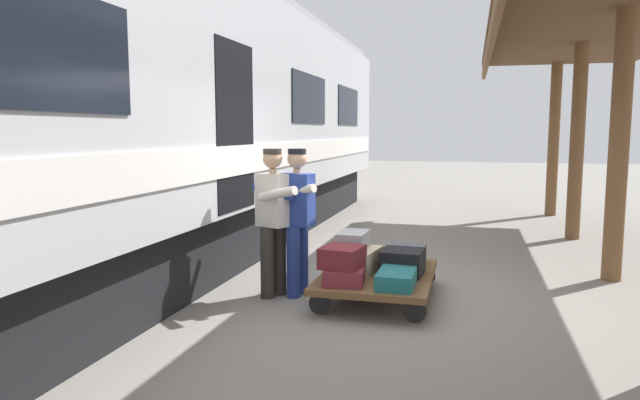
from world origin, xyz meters
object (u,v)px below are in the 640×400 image
(suitcase_slate_roller, at_px, (407,256))
(suitcase_gray_aluminum, at_px, (353,240))
(porter_by_door, at_px, (274,217))
(suitcase_navy_fabric, at_px, (362,255))
(suitcase_black_hardshell, at_px, (402,262))
(suitcase_teal_softside, at_px, (397,278))
(suitcase_maroon_trunk, at_px, (342,257))
(suitcase_burgundy_valise, at_px, (345,274))
(train_car, at_px, (125,118))
(suitcase_cream_canvas, at_px, (354,260))
(luggage_cart, at_px, (378,277))
(porter_in_overalls, at_px, (296,216))

(suitcase_slate_roller, relative_size, suitcase_gray_aluminum, 0.95)
(porter_by_door, bearing_deg, suitcase_navy_fabric, -141.69)
(suitcase_black_hardshell, bearing_deg, suitcase_teal_softside, 90.00)
(suitcase_maroon_trunk, bearing_deg, suitcase_burgundy_valise, -141.63)
(train_car, relative_size, suitcase_cream_canvas, 30.12)
(suitcase_gray_aluminum, bearing_deg, porter_by_door, 14.27)
(luggage_cart, xyz_separation_m, suitcase_navy_fabric, (0.28, -0.49, 0.13))
(suitcase_cream_canvas, relative_size, suitcase_burgundy_valise, 1.06)
(suitcase_black_hardshell, distance_m, porter_in_overalls, 1.31)
(luggage_cart, distance_m, porter_in_overalls, 1.16)
(train_car, bearing_deg, suitcase_slate_roller, -173.44)
(suitcase_black_hardshell, height_order, porter_in_overalls, porter_in_overalls)
(luggage_cart, distance_m, suitcase_slate_roller, 0.58)
(suitcase_black_hardshell, bearing_deg, suitcase_slate_roller, -90.00)
(porter_in_overalls, bearing_deg, porter_by_door, 27.16)
(suitcase_teal_softside, bearing_deg, train_car, -9.34)
(suitcase_navy_fabric, xyz_separation_m, suitcase_maroon_trunk, (0.03, 1.00, 0.19))
(luggage_cart, xyz_separation_m, suitcase_cream_canvas, (0.28, -0.00, 0.18))
(suitcase_burgundy_valise, xyz_separation_m, suitcase_gray_aluminum, (0.01, -0.50, 0.28))
(suitcase_burgundy_valise, relative_size, porter_in_overalls, 0.34)
(suitcase_teal_softside, bearing_deg, luggage_cart, -60.66)
(suitcase_teal_softside, height_order, suitcase_gray_aluminum, suitcase_gray_aluminum)
(train_car, distance_m, porter_by_door, 2.38)
(suitcase_cream_canvas, bearing_deg, suitcase_gray_aluminum, -47.22)
(porter_by_door, bearing_deg, suitcase_slate_roller, -154.04)
(suitcase_gray_aluminum, bearing_deg, porter_in_overalls, 9.46)
(porter_in_overalls, bearing_deg, suitcase_teal_softside, 162.03)
(luggage_cart, bearing_deg, porter_in_overalls, 5.83)
(suitcase_teal_softside, bearing_deg, suitcase_navy_fabric, -60.66)
(suitcase_gray_aluminum, distance_m, porter_by_door, 0.94)
(suitcase_black_hardshell, xyz_separation_m, suitcase_burgundy_valise, (0.55, 0.49, -0.06))
(suitcase_black_hardshell, bearing_deg, suitcase_maroon_trunk, 41.51)
(train_car, relative_size, luggage_cart, 10.37)
(porter_in_overalls, bearing_deg, suitcase_maroon_trunk, 147.04)
(suitcase_maroon_trunk, bearing_deg, suitcase_gray_aluminum, -91.48)
(suitcase_black_hardshell, relative_size, suitcase_gray_aluminum, 0.96)
(train_car, xyz_separation_m, porter_in_overalls, (-2.30, 0.18, -1.14))
(porter_by_door, bearing_deg, suitcase_maroon_trunk, 160.70)
(suitcase_teal_softside, height_order, porter_in_overalls, porter_in_overalls)
(suitcase_navy_fabric, bearing_deg, suitcase_cream_canvas, 90.00)
(suitcase_navy_fabric, bearing_deg, porter_by_door, 38.31)
(luggage_cart, xyz_separation_m, suitcase_black_hardshell, (-0.28, 0.00, 0.18))
(suitcase_teal_softside, height_order, suitcase_burgundy_valise, suitcase_burgundy_valise)
(suitcase_cream_canvas, height_order, porter_by_door, porter_by_door)
(suitcase_maroon_trunk, distance_m, suitcase_gray_aluminum, 0.53)
(suitcase_maroon_trunk, height_order, porter_in_overalls, porter_in_overalls)
(suitcase_teal_softside, bearing_deg, suitcase_burgundy_valise, 0.00)
(suitcase_slate_roller, xyz_separation_m, suitcase_burgundy_valise, (0.55, 0.98, -0.03))
(luggage_cart, height_order, suitcase_cream_canvas, suitcase_cream_canvas)
(luggage_cart, height_order, suitcase_burgundy_valise, suitcase_burgundy_valise)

